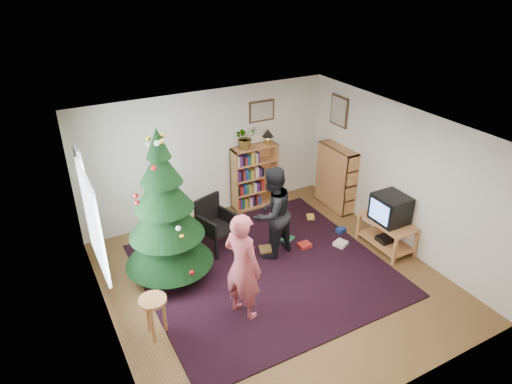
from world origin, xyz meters
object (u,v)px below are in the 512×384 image
crt_tv (390,209)px  picture_right (339,111)px  person_by_chair (272,213)px  tv_stand (387,231)px  picture_back (262,111)px  bookshelf_back (255,176)px  stool (153,307)px  person_standing (243,267)px  armchair (214,221)px  potted_plant (245,137)px  table_lamp (268,134)px  christmas_tree (166,219)px  bookshelf_right (336,177)px

crt_tv → picture_right: bearing=82.3°
picture_right → person_by_chair: bearing=-152.5°
tv_stand → person_by_chair: size_ratio=0.60×
picture_back → bookshelf_back: picture_back is taller
stool → person_standing: 1.30m
picture_right → stool: (-4.49, -2.01, -1.47)m
picture_right → stool: size_ratio=0.96×
crt_tv → armchair: crt_tv is taller
bookshelf_back → potted_plant: potted_plant is taller
armchair → person_standing: (-0.35, -1.77, 0.31)m
tv_stand → armchair: bearing=150.9°
picture_right → bookshelf_back: picture_right is taller
armchair → person_by_chair: size_ratio=0.59×
person_standing → person_by_chair: size_ratio=1.01×
bookshelf_back → potted_plant: 0.89m
bookshelf_back → person_by_chair: size_ratio=0.79×
armchair → person_standing: 1.83m
potted_plant → table_lamp: (0.50, 0.00, -0.02)m
picture_back → potted_plant: bearing=-162.6°
picture_right → armchair: bearing=-171.6°
person_standing → potted_plant: potted_plant is taller
bookshelf_back → armchair: bookshelf_back is taller
crt_tv → person_standing: bearing=-174.4°
stool → picture_back: bearing=40.8°
christmas_tree → bookshelf_back: size_ratio=1.95×
picture_back → person_standing: size_ratio=0.33×
picture_back → person_standing: bearing=-123.4°
tv_stand → potted_plant: 3.15m
bookshelf_back → potted_plant: size_ratio=2.84×
armchair → person_by_chair: 1.06m
crt_tv → potted_plant: potted_plant is taller
tv_stand → armchair: armchair is taller
bookshelf_right → armchair: bookshelf_right is taller
crt_tv → person_by_chair: (-1.89, 0.78, 0.03)m
tv_stand → person_by_chair: bearing=157.5°
picture_back → christmas_tree: (-2.55, -1.56, -0.89)m
picture_back → stool: 4.43m
bookshelf_back → bookshelf_right: bearing=-30.3°
potted_plant → picture_right: bearing=-18.6°
picture_right → armchair: (-2.90, -0.43, -1.42)m
picture_back → christmas_tree: bearing=-148.5°
christmas_tree → potted_plant: (2.12, 1.43, 0.47)m
picture_right → potted_plant: size_ratio=1.31×
tv_stand → potted_plant: (-1.50, 2.49, 1.20)m
christmas_tree → table_lamp: bearing=28.6°
picture_back → picture_right: size_ratio=0.92×
tv_stand → crt_tv: size_ratio=1.76×
bookshelf_back → crt_tv: bookshelf_back is taller
christmas_tree → picture_right: bearing=12.2°
table_lamp → person_standing: bearing=-125.6°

